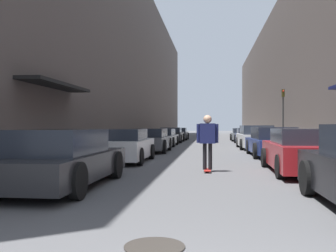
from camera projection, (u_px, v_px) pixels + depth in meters
name	position (u px, v px, depth m)	size (l,w,h in m)	color
ground	(208.00, 144.00, 28.32)	(147.72, 147.72, 0.00)	#515154
curb_strip_left	(156.00, 140.00, 35.56)	(1.80, 67.15, 0.12)	gray
curb_strip_right	(262.00, 140.00, 34.43)	(1.80, 67.15, 0.12)	gray
building_row_left	(126.00, 63.00, 35.88)	(4.90, 67.15, 14.86)	#564C47
building_row_right	(295.00, 75.00, 34.09)	(4.90, 67.15, 12.10)	#564C47
parked_car_left_0	(62.00, 159.00, 8.46)	(1.94, 4.69, 1.31)	#232326
parked_car_left_1	(123.00, 146.00, 14.36)	(1.99, 4.13, 1.26)	silver
parked_car_left_2	(150.00, 140.00, 19.77)	(2.01, 3.99, 1.24)	#515459
parked_car_left_3	(162.00, 137.00, 25.61)	(1.92, 4.79, 1.18)	gray
parked_car_left_4	(172.00, 135.00, 31.38)	(1.95, 4.79, 1.24)	#232326
parked_car_left_5	(179.00, 134.00, 36.72)	(1.87, 4.32, 1.18)	#515459
parked_car_right_1	(302.00, 151.00, 11.02)	(1.94, 4.55, 1.30)	maroon
parked_car_right_2	(272.00, 142.00, 16.89)	(1.99, 4.80, 1.33)	navy
parked_car_right_3	(256.00, 138.00, 22.55)	(2.07, 4.76, 1.41)	silver
parked_car_right_4	(248.00, 136.00, 28.34)	(1.85, 4.10, 1.22)	navy
parked_car_right_5	(242.00, 135.00, 33.98)	(1.96, 4.10, 1.16)	gray
skateboarder	(207.00, 137.00, 11.23)	(0.66, 0.78, 1.71)	#B2231E
manhole_cover	(155.00, 247.00, 4.27)	(0.70, 0.70, 0.02)	#332D28
traffic_light	(283.00, 111.00, 22.45)	(0.16, 0.22, 3.46)	#2D2D2D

